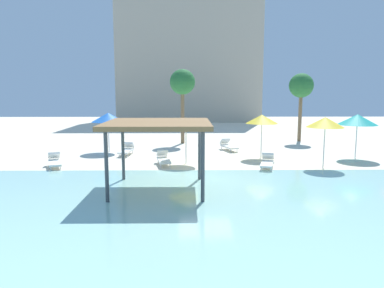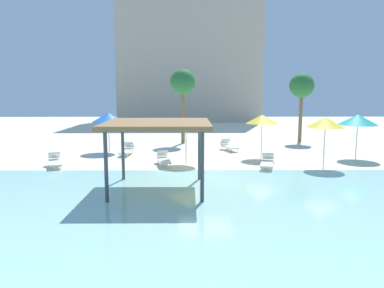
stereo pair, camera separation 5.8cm
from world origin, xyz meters
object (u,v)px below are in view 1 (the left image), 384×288
(shade_pavilion, at_px, (158,126))
(beach_umbrella_blue_4, at_px, (108,117))
(lounge_chair_0, at_px, (163,159))
(beach_umbrella_yellow_0, at_px, (186,122))
(lounge_chair_3, at_px, (127,150))
(beach_umbrella_yellow_1, at_px, (262,119))
(palm_tree_1, at_px, (301,87))
(palm_tree_0, at_px, (182,83))
(beach_umbrella_yellow_6, at_px, (325,122))
(beach_umbrella_teal_7, at_px, (357,120))
(lounge_chair_5, at_px, (228,145))
(lounge_chair_1, at_px, (55,161))
(lounge_chair_2, at_px, (267,162))

(shade_pavilion, height_order, beach_umbrella_blue_4, shade_pavilion)
(shade_pavilion, xyz_separation_m, lounge_chair_0, (-0.14, 5.23, -2.28))
(shade_pavilion, bearing_deg, beach_umbrella_yellow_0, 78.76)
(lounge_chair_3, bearing_deg, beach_umbrella_yellow_0, 57.77)
(beach_umbrella_blue_4, bearing_deg, beach_umbrella_yellow_1, -13.17)
(palm_tree_1, bearing_deg, palm_tree_0, -173.53)
(beach_umbrella_yellow_0, height_order, beach_umbrella_yellow_1, beach_umbrella_yellow_1)
(lounge_chair_0, bearing_deg, beach_umbrella_yellow_6, 73.57)
(lounge_chair_3, relative_size, palm_tree_0, 0.35)
(beach_umbrella_teal_7, bearing_deg, lounge_chair_5, 156.36)
(beach_umbrella_teal_7, bearing_deg, beach_umbrella_blue_4, 170.32)
(beach_umbrella_blue_4, relative_size, beach_umbrella_yellow_6, 0.97)
(shade_pavilion, height_order, palm_tree_0, palm_tree_0)
(lounge_chair_1, bearing_deg, lounge_chair_5, 97.61)
(beach_umbrella_yellow_0, bearing_deg, beach_umbrella_teal_7, 7.94)
(lounge_chair_5, distance_m, palm_tree_0, 6.23)
(lounge_chair_3, distance_m, lounge_chair_5, 6.80)
(lounge_chair_0, bearing_deg, lounge_chair_1, -93.65)
(shade_pavilion, xyz_separation_m, palm_tree_0, (0.81, 13.44, 1.92))
(shade_pavilion, xyz_separation_m, beach_umbrella_yellow_6, (8.28, 4.27, -0.22))
(lounge_chair_2, distance_m, lounge_chair_5, 6.01)
(beach_umbrella_blue_4, bearing_deg, beach_umbrella_yellow_0, -38.12)
(beach_umbrella_yellow_0, bearing_deg, lounge_chair_3, 142.45)
(beach_umbrella_yellow_1, height_order, lounge_chair_3, beach_umbrella_yellow_1)
(lounge_chair_0, xyz_separation_m, lounge_chair_5, (4.07, 4.83, 0.00))
(beach_umbrella_yellow_1, relative_size, beach_umbrella_blue_4, 1.01)
(lounge_chair_3, relative_size, lounge_chair_5, 0.98)
(beach_umbrella_blue_4, bearing_deg, lounge_chair_0, -47.85)
(lounge_chair_1, xyz_separation_m, lounge_chair_2, (11.16, -0.39, 0.00))
(beach_umbrella_teal_7, distance_m, lounge_chair_0, 11.59)
(beach_umbrella_blue_4, relative_size, lounge_chair_0, 1.31)
(lounge_chair_0, xyz_separation_m, lounge_chair_2, (5.46, -1.02, 0.00))
(beach_umbrella_yellow_1, height_order, lounge_chair_1, beach_umbrella_yellow_1)
(lounge_chair_1, bearing_deg, shade_pavilion, 30.18)
(beach_umbrella_teal_7, height_order, lounge_chair_1, beach_umbrella_teal_7)
(lounge_chair_1, distance_m, lounge_chair_3, 4.94)
(palm_tree_1, bearing_deg, beach_umbrella_yellow_0, -135.01)
(lounge_chair_2, distance_m, palm_tree_0, 11.10)
(shade_pavilion, distance_m, beach_umbrella_blue_4, 10.29)
(palm_tree_1, bearing_deg, lounge_chair_1, -148.16)
(beach_umbrella_yellow_6, distance_m, lounge_chair_0, 8.72)
(beach_umbrella_yellow_1, bearing_deg, beach_umbrella_yellow_0, -158.83)
(beach_umbrella_yellow_1, height_order, palm_tree_0, palm_tree_0)
(lounge_chair_3, relative_size, palm_tree_1, 0.36)
(beach_umbrella_teal_7, bearing_deg, beach_umbrella_yellow_0, -172.06)
(beach_umbrella_teal_7, height_order, palm_tree_0, palm_tree_0)
(beach_umbrella_yellow_0, xyz_separation_m, palm_tree_1, (9.00, 9.00, 2.01))
(beach_umbrella_blue_4, xyz_separation_m, lounge_chair_1, (-1.84, -4.88, -1.95))
(beach_umbrella_yellow_6, relative_size, palm_tree_1, 0.50)
(lounge_chair_0, xyz_separation_m, lounge_chair_1, (-5.70, -0.63, 0.00))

